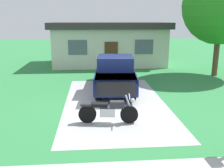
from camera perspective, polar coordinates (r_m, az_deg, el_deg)
ground_plane at (r=11.95m, az=0.62°, el=-4.10°), size 80.00×80.00×0.00m
driveway_pad at (r=11.95m, az=0.62°, el=-4.09°), size 4.56×8.77×0.01m
motorcycle at (r=9.52m, az=-0.74°, el=-5.95°), size 2.21×0.70×1.09m
pickup_truck at (r=13.94m, az=0.67°, el=2.61°), size 2.42×5.76×1.90m
shade_tree at (r=18.62m, az=23.03°, el=15.63°), size 4.93×4.93×7.04m
neighbor_house at (r=22.10m, az=-0.69°, el=9.10°), size 9.60×5.60×3.50m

